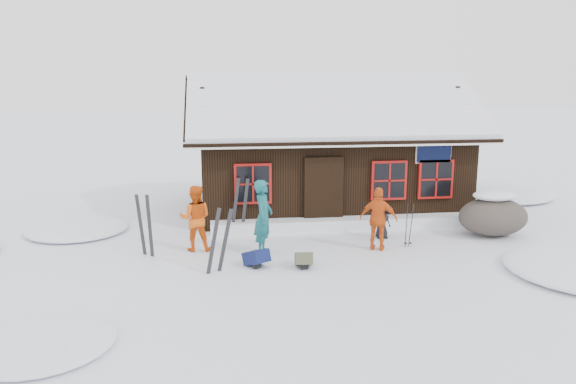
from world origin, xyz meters
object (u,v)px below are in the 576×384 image
skier_crouched (382,221)px  skier_orange_left (195,218)px  skier_orange_right (378,219)px  ski_poles (409,226)px  skier_teal (263,217)px  boulder (493,215)px  ski_pair_left (219,241)px  backpack_blue (256,260)px  backpack_olive (304,261)px

skier_crouched → skier_orange_left: bearing=159.6°
skier_orange_right → ski_poles: bearing=-144.4°
skier_teal → skier_orange_right: 2.87m
skier_crouched → ski_poles: ski_poles is taller
skier_orange_right → boulder: skier_orange_right is taller
skier_crouched → ski_pair_left: size_ratio=0.63×
skier_crouched → ski_pair_left: bearing=-179.5°
skier_teal → boulder: size_ratio=0.97×
skier_orange_left → skier_crouched: (4.92, 0.40, -0.35)m
boulder → ski_pair_left: size_ratio=1.25×
skier_orange_right → boulder: size_ratio=0.84×
boulder → backpack_blue: (-6.59, -1.70, -0.41)m
skier_orange_left → ski_pair_left: bearing=112.9°
skier_teal → boulder: bearing=-67.0°
backpack_blue → ski_pair_left: bearing=164.9°
boulder → backpack_blue: size_ratio=3.47×
skier_crouched → boulder: boulder is taller
skier_orange_left → backpack_blue: skier_orange_left is taller
skier_crouched → skier_teal: bearing=169.7°
skier_teal → backpack_blue: 1.25m
ski_poles → skier_orange_right: bearing=-167.0°
skier_orange_right → backpack_olive: size_ratio=3.09×
ski_poles → backpack_olive: ski_poles is taller
skier_orange_right → skier_crouched: (0.41, 0.97, -0.32)m
skier_crouched → backpack_blue: (-3.52, -1.82, -0.33)m
skier_orange_left → backpack_olive: 3.03m
skier_orange_right → boulder: 3.59m
backpack_olive → skier_crouched: bearing=44.4°
skier_teal → ski_poles: size_ratio=1.58×
skier_teal → ski_poles: skier_teal is taller
skier_orange_left → ski_pair_left: 1.78m
skier_orange_left → backpack_olive: size_ratio=3.20×
skier_orange_right → skier_crouched: size_ratio=1.68×
skier_teal → ski_pair_left: bearing=154.6°
skier_orange_left → ski_poles: 5.40m
ski_pair_left → boulder: bearing=12.9°
ski_pair_left → skier_teal: bearing=46.4°
skier_teal → backpack_olive: skier_teal is taller
skier_teal → skier_orange_right: skier_teal is taller
skier_teal → ski_poles: 3.75m
skier_orange_right → skier_teal: bearing=20.3°
backpack_blue → backpack_olive: bearing=-43.4°
skier_orange_left → skier_orange_right: skier_orange_left is taller
skier_teal → skier_orange_right: size_ratio=1.15×
skier_orange_right → ski_poles: size_ratio=1.38×
ski_pair_left → backpack_olive: ski_pair_left is taller
boulder → backpack_olive: (-5.53, -1.91, -0.42)m
ski_pair_left → ski_poles: bearing=13.2°
skier_orange_right → ski_pair_left: bearing=38.2°
boulder → ski_poles: 2.70m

